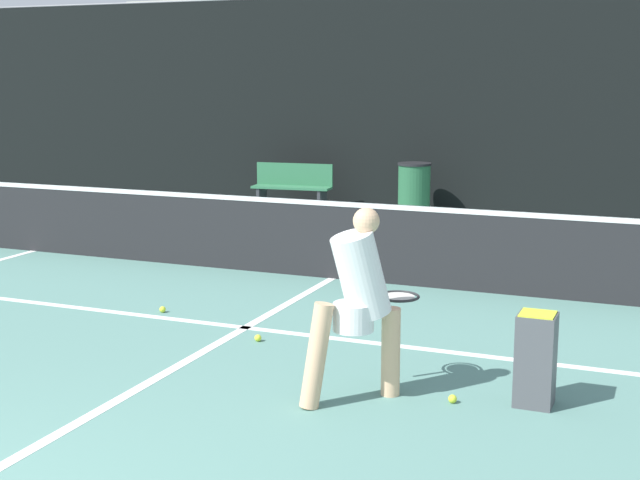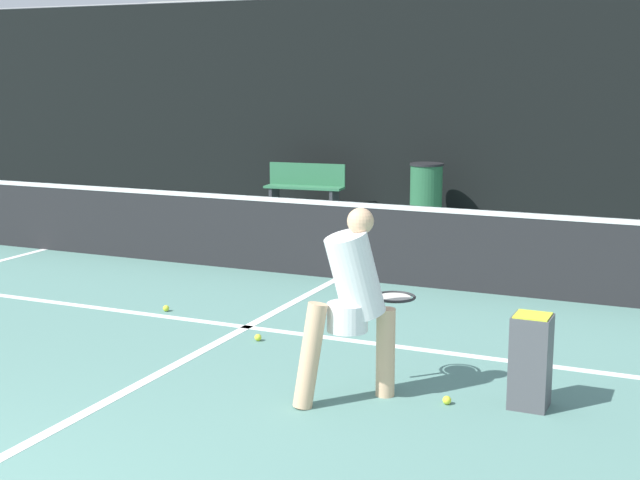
% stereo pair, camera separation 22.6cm
% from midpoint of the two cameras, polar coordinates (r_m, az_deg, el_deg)
% --- Properties ---
extents(court_service_line, '(8.25, 0.10, 0.01)m').
position_cam_midpoint_polar(court_service_line, '(8.79, -3.97, -5.58)').
color(court_service_line, white).
rests_on(court_service_line, ground).
extents(court_center_mark, '(0.10, 5.97, 0.01)m').
position_cam_midpoint_polar(court_center_mark, '(8.23, -6.15, -6.73)').
color(court_center_mark, white).
rests_on(court_center_mark, ground).
extents(net, '(11.09, 0.09, 1.07)m').
position_cam_midpoint_polar(net, '(10.72, 1.79, 0.18)').
color(net, slate).
rests_on(net, ground).
extents(fence_back, '(24.00, 0.06, 3.84)m').
position_cam_midpoint_polar(fence_back, '(15.77, 9.46, 8.50)').
color(fence_back, black).
rests_on(fence_back, ground).
extents(player_practicing, '(0.78, 1.14, 1.49)m').
position_cam_midpoint_polar(player_practicing, '(6.66, 3.10, -3.76)').
color(player_practicing, '#DBAD84').
rests_on(player_practicing, ground).
extents(tennis_ball_scattered_0, '(0.07, 0.07, 0.07)m').
position_cam_midpoint_polar(tennis_ball_scattered_0, '(9.46, -9.15, -4.34)').
color(tennis_ball_scattered_0, '#D1E033').
rests_on(tennis_ball_scattered_0, ground).
extents(tennis_ball_scattered_1, '(0.07, 0.07, 0.07)m').
position_cam_midpoint_polar(tennis_ball_scattered_1, '(6.87, 9.07, -10.09)').
color(tennis_ball_scattered_1, '#D1E033').
rests_on(tennis_ball_scattered_1, ground).
extents(tennis_ball_scattered_4, '(0.07, 0.07, 0.07)m').
position_cam_midpoint_polar(tennis_ball_scattered_4, '(8.34, -3.21, -6.25)').
color(tennis_ball_scattered_4, '#D1E033').
rests_on(tennis_ball_scattered_4, ground).
extents(ball_hopper, '(0.28, 0.28, 0.71)m').
position_cam_midpoint_polar(ball_hopper, '(6.84, 14.27, -7.39)').
color(ball_hopper, '#4C4C51').
rests_on(ball_hopper, ground).
extents(courtside_bench, '(1.46, 0.52, 0.86)m').
position_cam_midpoint_polar(courtside_bench, '(16.08, -0.55, 3.49)').
color(courtside_bench, '#33724C').
rests_on(courtside_bench, ground).
extents(trash_bin, '(0.58, 0.58, 0.96)m').
position_cam_midpoint_polar(trash_bin, '(15.34, 7.23, 3.13)').
color(trash_bin, '#28603D').
rests_on(trash_bin, ground).
extents(parked_car, '(1.69, 3.95, 1.37)m').
position_cam_midpoint_polar(parked_car, '(19.61, -1.93, 5.10)').
color(parked_car, navy).
rests_on(parked_car, ground).
extents(building_far, '(36.00, 2.40, 5.39)m').
position_cam_midpoint_polar(building_far, '(33.48, 17.45, 10.52)').
color(building_far, beige).
rests_on(building_far, ground).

